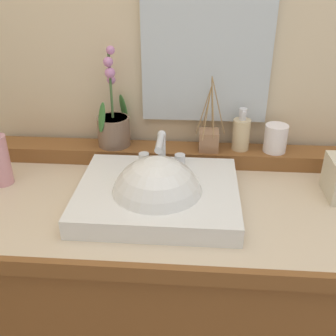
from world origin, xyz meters
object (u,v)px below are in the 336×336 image
(reed_diffuser, at_px, (209,139))
(soap_dispenser, at_px, (241,133))
(sink_basin, at_px, (157,199))
(tumbler_cup, at_px, (276,138))
(potted_plant, at_px, (113,125))

(reed_diffuser, bearing_deg, soap_dispenser, 7.73)
(sink_basin, xyz_separation_m, tumbler_cup, (0.36, 0.27, 0.08))
(sink_basin, bearing_deg, tumbler_cup, 37.24)
(sink_basin, relative_size, soap_dispenser, 3.17)
(tumbler_cup, distance_m, reed_diffuser, 0.22)
(sink_basin, bearing_deg, reed_diffuser, 61.73)
(potted_plant, relative_size, soap_dispenser, 2.33)
(soap_dispenser, bearing_deg, sink_basin, -131.48)
(potted_plant, height_order, soap_dispenser, potted_plant)
(soap_dispenser, relative_size, tumbler_cup, 1.55)
(sink_basin, xyz_separation_m, reed_diffuser, (0.14, 0.27, 0.07))
(soap_dispenser, xyz_separation_m, reed_diffuser, (-0.11, -0.01, -0.02))
(sink_basin, relative_size, potted_plant, 1.36)
(sink_basin, height_order, soap_dispenser, soap_dispenser)
(potted_plant, distance_m, reed_diffuser, 0.32)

